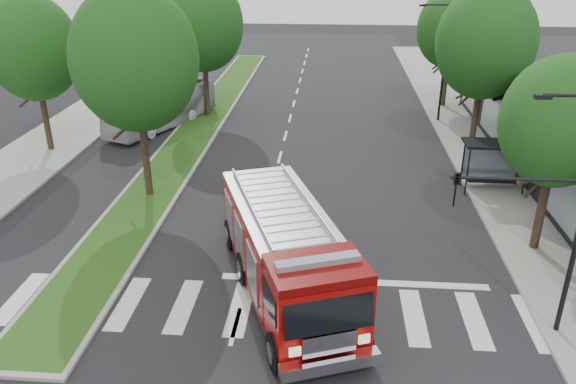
{
  "coord_description": "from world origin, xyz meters",
  "views": [
    {
      "loc": [
        2.95,
        -19.0,
        11.75
      ],
      "look_at": [
        1.2,
        3.04,
        1.8
      ],
      "focal_mm": 35.0,
      "sensor_mm": 36.0,
      "label": 1
    }
  ],
  "objects": [
    {
      "name": "tree_left_mid",
      "position": [
        -14.0,
        12.0,
        6.16
      ],
      "size": [
        5.2,
        5.2,
        9.16
      ],
      "color": "black",
      "rests_on": "ground"
    },
    {
      "name": "ground",
      "position": [
        0.0,
        0.0,
        0.0
      ],
      "size": [
        140.0,
        140.0,
        0.0
      ],
      "primitive_type": "plane",
      "color": "black",
      "rests_on": "ground"
    },
    {
      "name": "tree_median_far",
      "position": [
        -6.0,
        20.0,
        6.49
      ],
      "size": [
        5.6,
        5.6,
        9.72
      ],
      "color": "black",
      "rests_on": "ground"
    },
    {
      "name": "streetlight_right_near",
      "position": [
        9.61,
        -3.5,
        4.67
      ],
      "size": [
        4.08,
        0.22,
        8.0
      ],
      "color": "black",
      "rests_on": "ground"
    },
    {
      "name": "tree_right_far",
      "position": [
        11.5,
        24.0,
        5.84
      ],
      "size": [
        5.0,
        5.0,
        8.73
      ],
      "color": "black",
      "rests_on": "ground"
    },
    {
      "name": "fire_engine",
      "position": [
        1.52,
        -1.85,
        1.64
      ],
      "size": [
        6.12,
        10.28,
        3.43
      ],
      "rotation": [
        0.0,
        0.0,
        0.35
      ],
      "color": "#640605",
      "rests_on": "ground"
    },
    {
      "name": "median",
      "position": [
        -6.0,
        18.0,
        0.08
      ],
      "size": [
        3.0,
        50.0,
        0.15
      ],
      "color": "gray",
      "rests_on": "ground"
    },
    {
      "name": "sidewalk_left",
      "position": [
        -14.5,
        10.0,
        0.07
      ],
      "size": [
        5.0,
        80.0,
        0.15
      ],
      "primitive_type": "cube",
      "color": "gray",
      "rests_on": "ground"
    },
    {
      "name": "city_bus",
      "position": [
        -8.57,
        17.47,
        1.34
      ],
      "size": [
        5.78,
        9.76,
        2.68
      ],
      "primitive_type": "imported",
      "rotation": [
        0.0,
        0.0,
        -0.39
      ],
      "color": "#BDBCC1",
      "rests_on": "ground"
    },
    {
      "name": "sidewalk_right",
      "position": [
        12.5,
        10.0,
        0.07
      ],
      "size": [
        5.0,
        80.0,
        0.15
      ],
      "primitive_type": "cube",
      "color": "gray",
      "rests_on": "ground"
    },
    {
      "name": "bus_shelter",
      "position": [
        11.2,
        8.15,
        2.04
      ],
      "size": [
        3.2,
        1.6,
        2.61
      ],
      "color": "black",
      "rests_on": "ground"
    },
    {
      "name": "tree_right_mid",
      "position": [
        11.5,
        14.0,
        6.49
      ],
      "size": [
        5.6,
        5.6,
        9.72
      ],
      "color": "black",
      "rests_on": "ground"
    },
    {
      "name": "tree_right_near",
      "position": [
        11.5,
        2.0,
        5.51
      ],
      "size": [
        4.4,
        4.4,
        8.05
      ],
      "color": "black",
      "rests_on": "ground"
    },
    {
      "name": "streetlight_right_far",
      "position": [
        10.35,
        20.0,
        4.48
      ],
      "size": [
        2.11,
        0.2,
        8.0
      ],
      "color": "black",
      "rests_on": "ground"
    },
    {
      "name": "tree_median_near",
      "position": [
        -6.0,
        6.0,
        6.81
      ],
      "size": [
        5.8,
        5.8,
        10.16
      ],
      "color": "black",
      "rests_on": "ground"
    }
  ]
}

